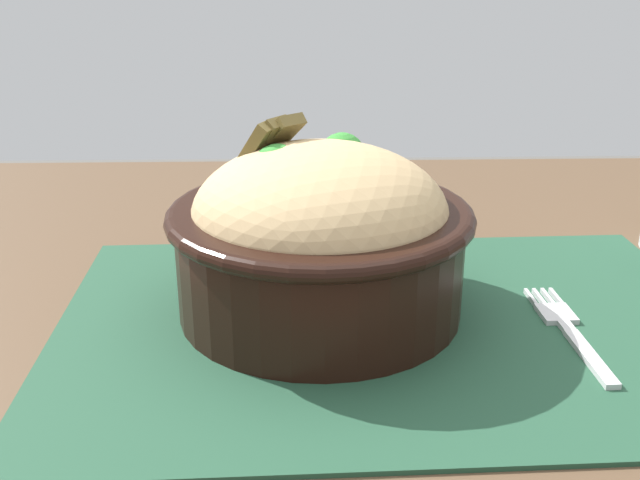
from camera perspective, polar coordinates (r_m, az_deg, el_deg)
table at (r=0.54m, az=1.83°, el=-11.66°), size 1.22×0.79×0.70m
placemat at (r=0.49m, az=5.67°, el=-6.47°), size 0.45×0.31×0.00m
bowl at (r=0.49m, az=-0.04°, el=0.57°), size 0.21×0.21×0.13m
fork at (r=0.51m, az=18.52°, el=-6.45°), size 0.02×0.13×0.00m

